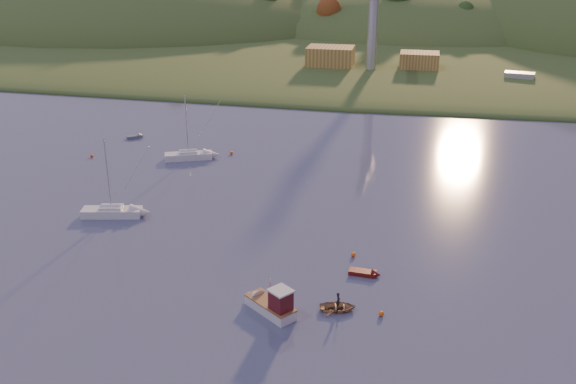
% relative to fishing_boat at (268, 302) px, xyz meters
% --- Properties ---
extents(far_shore, '(620.00, 220.00, 1.50)m').
position_rel_fishing_boat_xyz_m(far_shore, '(-1.22, 211.50, -0.87)').
color(far_shore, '#32481D').
rests_on(far_shore, ground).
extents(shore_slope, '(640.00, 150.00, 7.00)m').
position_rel_fishing_boat_xyz_m(shore_slope, '(-1.22, 146.50, -0.87)').
color(shore_slope, '#32481D').
rests_on(shore_slope, ground).
extents(hill_left_far, '(120.00, 100.00, 32.00)m').
position_rel_fishing_boat_xyz_m(hill_left_far, '(-161.22, 196.50, -0.87)').
color(hill_left_far, '#32481D').
rests_on(hill_left_far, ground).
extents(hill_left, '(170.00, 140.00, 44.00)m').
position_rel_fishing_boat_xyz_m(hill_left, '(-91.22, 181.50, -0.87)').
color(hill_left, '#32481D').
rests_on(hill_left, ground).
extents(hill_center, '(140.00, 120.00, 36.00)m').
position_rel_fishing_boat_xyz_m(hill_center, '(8.78, 191.50, -0.87)').
color(hill_center, '#32481D').
rests_on(hill_center, ground).
extents(hillside_trees, '(280.00, 50.00, 32.00)m').
position_rel_fishing_boat_xyz_m(hillside_trees, '(-1.22, 166.50, -0.87)').
color(hillside_trees, '#1D3F16').
rests_on(hillside_trees, ground).
extents(wharf, '(42.00, 16.00, 2.40)m').
position_rel_fishing_boat_xyz_m(wharf, '(3.78, 103.50, 0.33)').
color(wharf, slate).
rests_on(wharf, ground).
extents(shed_west, '(11.00, 8.00, 4.80)m').
position_rel_fishing_boat_xyz_m(shed_west, '(-9.22, 104.50, 3.93)').
color(shed_west, olive).
rests_on(shed_west, wharf).
extents(shed_east, '(9.00, 7.00, 4.00)m').
position_rel_fishing_boat_xyz_m(shed_east, '(11.78, 105.50, 3.53)').
color(shed_east, olive).
rests_on(shed_east, wharf).
extents(dock_crane, '(3.20, 28.00, 20.30)m').
position_rel_fishing_boat_xyz_m(dock_crane, '(0.78, 99.89, 16.30)').
color(dock_crane, '#B7B7BC').
rests_on(dock_crane, wharf).
extents(fishing_boat, '(6.08, 5.31, 3.96)m').
position_rel_fishing_boat_xyz_m(fishing_boat, '(0.00, 0.00, 0.00)').
color(fishing_boat, silver).
rests_on(fishing_boat, ground).
extents(sailboat_near, '(7.47, 3.57, 9.97)m').
position_rel_fishing_boat_xyz_m(sailboat_near, '(-23.58, 16.78, -0.21)').
color(sailboat_near, silver).
rests_on(sailboat_near, ground).
extents(sailboat_far, '(7.44, 4.64, 9.93)m').
position_rel_fishing_boat_xyz_m(sailboat_far, '(-21.77, 39.11, -0.21)').
color(sailboat_far, silver).
rests_on(sailboat_far, ground).
extents(canoe, '(3.79, 3.07, 0.69)m').
position_rel_fishing_boat_xyz_m(canoe, '(6.33, 1.28, -0.53)').
color(canoe, '#9B7855').
rests_on(canoe, ground).
extents(paddler, '(0.50, 0.65, 1.58)m').
position_rel_fishing_boat_xyz_m(paddler, '(6.33, 1.28, -0.08)').
color(paddler, black).
rests_on(paddler, ground).
extents(red_tender, '(3.30, 1.34, 1.10)m').
position_rel_fishing_boat_xyz_m(red_tender, '(8.53, 8.34, -0.65)').
color(red_tender, '#55100C').
rests_on(red_tender, ground).
extents(grey_dinghy, '(2.97, 2.58, 1.08)m').
position_rel_fishing_boat_xyz_m(grey_dinghy, '(-34.12, 48.04, -0.65)').
color(grey_dinghy, slate).
rests_on(grey_dinghy, ground).
extents(work_vessel, '(15.37, 7.85, 3.77)m').
position_rel_fishing_boat_xyz_m(work_vessel, '(33.78, 99.50, 0.47)').
color(work_vessel, slate).
rests_on(work_vessel, ground).
extents(buoy_0, '(0.50, 0.50, 0.50)m').
position_rel_fishing_boat_xyz_m(buoy_0, '(10.28, 1.12, -0.62)').
color(buoy_0, '#F25A0C').
rests_on(buoy_0, ground).
extents(buoy_1, '(0.50, 0.50, 0.50)m').
position_rel_fishing_boat_xyz_m(buoy_1, '(6.55, 12.11, -0.62)').
color(buoy_1, '#F25A0C').
rests_on(buoy_1, ground).
extents(buoy_2, '(0.50, 0.50, 0.50)m').
position_rel_fishing_boat_xyz_m(buoy_2, '(-36.78, 36.90, -0.62)').
color(buoy_2, '#F25A0C').
rests_on(buoy_2, ground).
extents(buoy_3, '(0.50, 0.50, 0.50)m').
position_rel_fishing_boat_xyz_m(buoy_3, '(-15.97, 42.65, -0.62)').
color(buoy_3, '#F25A0C').
rests_on(buoy_3, ground).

